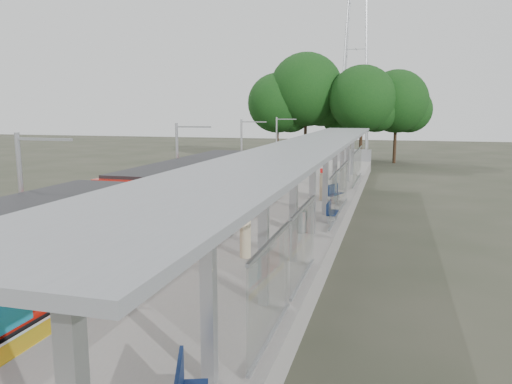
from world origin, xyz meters
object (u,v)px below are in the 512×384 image
train (119,221)px  litter_bin (302,222)px  info_pillar_far (323,186)px  bench_mid (331,211)px  bench_far (333,193)px  info_pillar_near (245,236)px

train → litter_bin: (6.06, 4.25, -0.60)m
info_pillar_far → bench_mid: bearing=-64.0°
train → bench_far: train is taller
info_pillar_far → litter_bin: info_pillar_far is taller
train → bench_mid: size_ratio=20.36×
train → info_pillar_near: bearing=2.0°
info_pillar_far → train: bearing=-101.4°
info_pillar_far → bench_far: bearing=-14.6°
info_pillar_far → litter_bin: size_ratio=2.01×
train → litter_bin: train is taller
bench_mid → litter_bin: (-0.92, -2.45, -0.03)m
train → info_pillar_near: size_ratio=15.95×
bench_mid → info_pillar_far: (-1.13, 5.44, 0.30)m
bench_far → info_pillar_far: (-0.63, 0.35, 0.27)m
bench_mid → bench_far: 5.11m
bench_far → litter_bin: (-0.42, -7.54, -0.06)m
info_pillar_far → litter_bin: bearing=-74.2°
train → bench_mid: 9.69m
train → info_pillar_far: (5.85, 12.14, -0.26)m
bench_mid → bench_far: (-0.50, 5.09, 0.03)m
train → bench_far: size_ratio=18.61×
info_pillar_far → litter_bin: 7.90m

